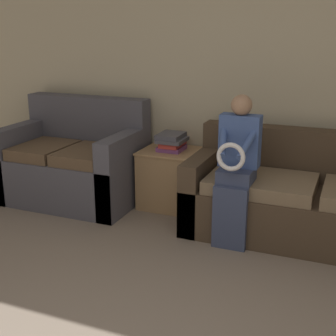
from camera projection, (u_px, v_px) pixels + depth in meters
name	position (u px, v px, depth m)	size (l,w,h in m)	color
wall_back	(259.00, 75.00, 4.26)	(6.94, 0.06, 2.55)	#BCB293
couch_main	(319.00, 202.00, 3.86)	(2.16, 0.86, 0.85)	#473828
couch_side	(75.00, 165.00, 4.72)	(1.34, 0.87, 1.01)	#4C4C56
child_left_seated	(236.00, 166.00, 3.68)	(0.32, 0.37, 1.20)	#384260
side_shelf	(171.00, 178.00, 4.54)	(0.57, 0.51, 0.57)	#9E7A51
book_stack	(172.00, 142.00, 4.44)	(0.25, 0.31, 0.16)	#7A4284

